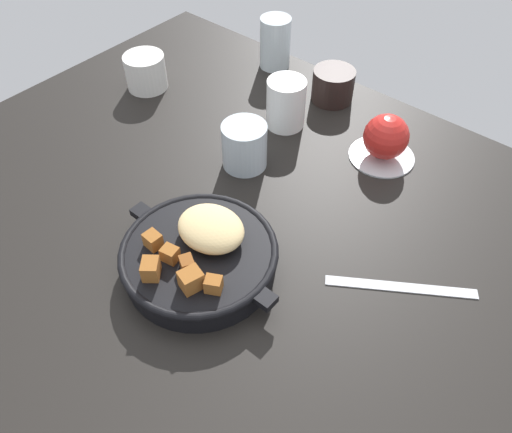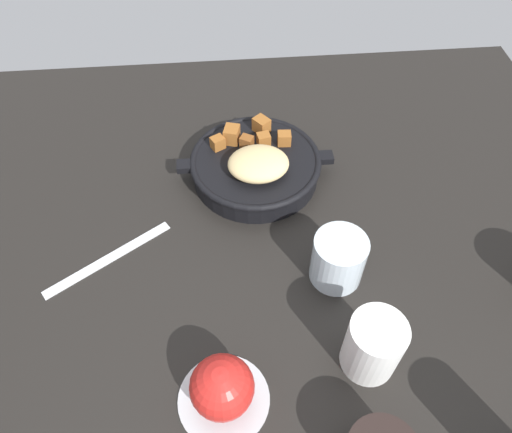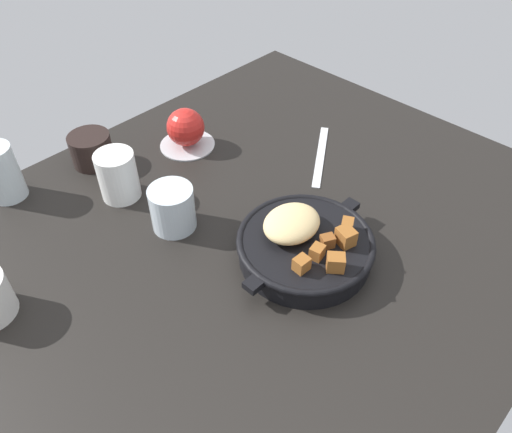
# 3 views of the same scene
# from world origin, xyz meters

# --- Properties ---
(ground_plane) EXTENTS (1.14, 0.92, 0.02)m
(ground_plane) POSITION_xyz_m (0.00, 0.00, -0.01)
(ground_plane) COLOR black
(cast_iron_skillet) EXTENTS (0.27, 0.23, 0.08)m
(cast_iron_skillet) POSITION_xyz_m (0.03, -0.10, 0.03)
(cast_iron_skillet) COLOR black
(cast_iron_skillet) RESTS_ON ground_plane
(saucer_plate) EXTENTS (0.12, 0.12, 0.01)m
(saucer_plate) POSITION_xyz_m (0.10, 0.29, 0.00)
(saucer_plate) COLOR #B7BABF
(saucer_plate) RESTS_ON ground_plane
(red_apple) EXTENTS (0.08, 0.08, 0.08)m
(red_apple) POSITION_xyz_m (0.10, 0.29, 0.05)
(red_apple) COLOR red
(red_apple) RESTS_ON saucer_plate
(butter_knife) EXTENTS (0.19, 0.13, 0.00)m
(butter_knife) POSITION_xyz_m (0.27, 0.06, 0.00)
(butter_knife) COLOR silver
(butter_knife) RESTS_ON ground_plane
(water_glass_short) EXTENTS (0.08, 0.08, 0.08)m
(water_glass_short) POSITION_xyz_m (-0.07, 0.11, 0.04)
(water_glass_short) COLOR silver
(water_glass_short) RESTS_ON ground_plane
(white_creamer_pitcher) EXTENTS (0.07, 0.07, 0.09)m
(white_creamer_pitcher) POSITION_xyz_m (-0.09, 0.25, 0.05)
(white_creamer_pitcher) COLOR white
(white_creamer_pitcher) RESTS_ON ground_plane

